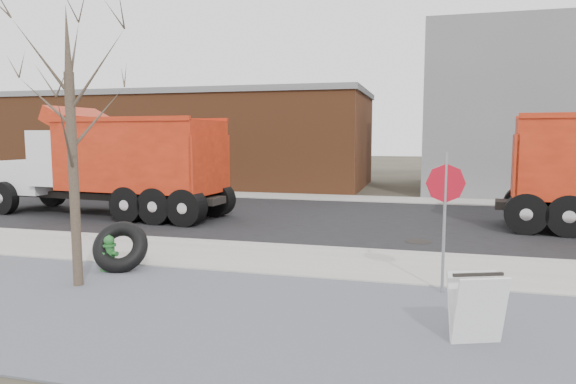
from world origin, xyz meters
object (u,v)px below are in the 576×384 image
(sandwich_board, at_px, (477,308))
(dump_truck_red_b, at_px, (113,161))
(truck_tire, at_px, (120,247))
(stop_sign, at_px, (445,198))
(fire_hydrant, at_px, (109,255))

(sandwich_board, height_order, dump_truck_red_b, dump_truck_red_b)
(truck_tire, bearing_deg, stop_sign, 0.46)
(fire_hydrant, bearing_deg, stop_sign, 13.73)
(stop_sign, height_order, dump_truck_red_b, dump_truck_red_b)
(fire_hydrant, relative_size, truck_tire, 0.57)
(stop_sign, relative_size, sandwich_board, 2.61)
(truck_tire, xyz_separation_m, sandwich_board, (6.90, -2.19, 0.01))
(fire_hydrant, height_order, sandwich_board, sandwich_board)
(fire_hydrant, height_order, stop_sign, stop_sign)
(stop_sign, height_order, sandwich_board, stop_sign)
(fire_hydrant, distance_m, stop_sign, 6.89)
(fire_hydrant, distance_m, sandwich_board, 7.41)
(stop_sign, xyz_separation_m, sandwich_board, (0.37, -2.24, -1.24))
(dump_truck_red_b, bearing_deg, sandwich_board, 147.27)
(sandwich_board, bearing_deg, fire_hydrant, 142.84)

